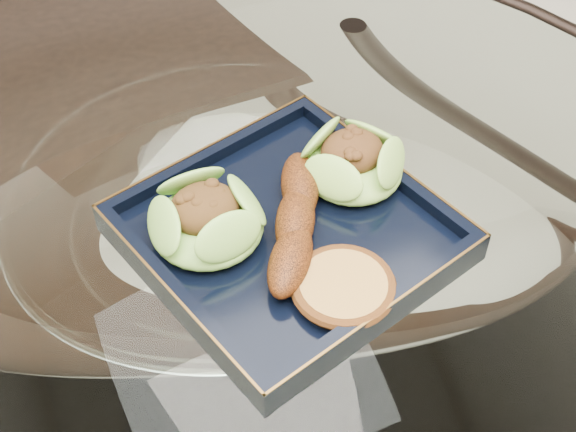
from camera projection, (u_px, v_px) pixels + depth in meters
name	position (u px, v px, depth m)	size (l,w,h in m)	color
dining_table	(240.00, 330.00, 0.91)	(1.13, 1.13, 0.77)	white
dining_chair	(91.00, 108.00, 1.31)	(0.45, 0.45, 0.93)	black
navy_plate	(288.00, 237.00, 0.78)	(0.27, 0.27, 0.02)	black
lettuce_wrap_left	(207.00, 222.00, 0.75)	(0.11, 0.11, 0.04)	#4D8F29
lettuce_wrap_right	(353.00, 164.00, 0.81)	(0.10, 0.10, 0.04)	#60912A
roasted_plantain	(295.00, 221.00, 0.76)	(0.18, 0.04, 0.03)	#642A0A
crumb_patty	(343.00, 288.00, 0.71)	(0.08, 0.08, 0.02)	#BA883E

